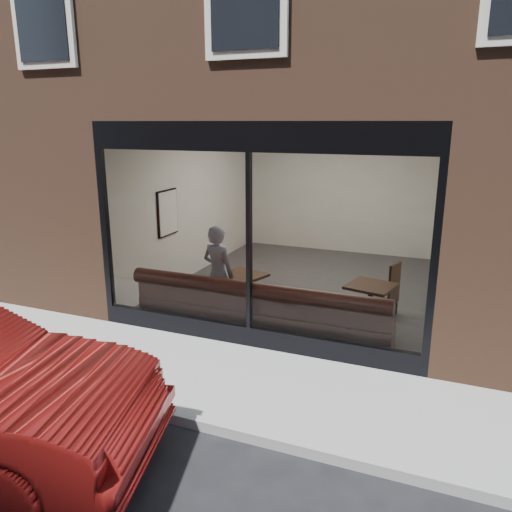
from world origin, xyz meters
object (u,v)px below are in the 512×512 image
at_px(banquette, 260,322).
at_px(cafe_table_left, 242,276).
at_px(person, 218,274).
at_px(cafe_table_right, 371,286).
at_px(cafe_chair_right, 382,302).

relative_size(banquette, cafe_table_left, 5.95).
bearing_deg(person, banquette, 173.82).
distance_m(cafe_table_left, cafe_table_right, 2.08).
distance_m(banquette, cafe_chair_right, 2.24).
relative_size(cafe_table_right, cafe_chair_right, 1.80).
xyz_separation_m(cafe_table_left, cafe_chair_right, (2.16, 0.99, -0.50)).
xyz_separation_m(cafe_table_left, cafe_table_right, (2.07, 0.25, 0.00)).
relative_size(person, cafe_table_right, 2.43).
bearing_deg(banquette, cafe_table_left, 134.32).
height_order(person, cafe_chair_right, person).
xyz_separation_m(banquette, cafe_table_right, (1.53, 0.80, 0.52)).
bearing_deg(cafe_chair_right, person, 45.25).
bearing_deg(cafe_chair_right, cafe_table_left, 42.96).
distance_m(person, cafe_table_right, 2.42).
distance_m(banquette, cafe_table_left, 0.93).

